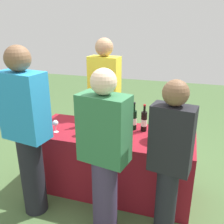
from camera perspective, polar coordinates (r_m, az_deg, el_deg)
ground_plane at (r=3.24m, az=0.00°, el=-16.86°), size 12.00×12.00×0.00m
tasting_table at (r=3.02m, az=0.00°, el=-11.18°), size 1.84×0.72×0.75m
wine_bottle_0 at (r=2.99m, az=-6.54°, el=-1.10°), size 0.07×0.07×0.33m
wine_bottle_1 at (r=2.89m, az=5.04°, el=-1.80°), size 0.07×0.07×0.33m
wine_bottle_2 at (r=2.87m, az=7.34°, el=-2.11°), size 0.07×0.07×0.32m
wine_bottle_3 at (r=2.82m, az=14.39°, el=-3.20°), size 0.07×0.07×0.31m
wine_glass_0 at (r=2.89m, az=-12.85°, el=-2.57°), size 0.07×0.07×0.15m
wine_glass_1 at (r=2.77m, az=-7.01°, el=-3.26°), size 0.07×0.07×0.14m
wine_glass_2 at (r=2.69m, az=2.28°, el=-3.75°), size 0.08×0.08×0.15m
wine_glass_3 at (r=2.64m, az=10.12°, el=-4.92°), size 0.07×0.07×0.13m
ice_bucket at (r=2.69m, az=10.67°, el=-4.72°), size 0.21×0.21×0.17m
server_pouring at (r=3.41m, az=-1.70°, el=3.25°), size 0.42×0.25×1.75m
guest_0 at (r=2.56m, az=-18.93°, el=-3.97°), size 0.47×0.30×1.76m
guest_1 at (r=2.20m, az=-1.76°, el=-9.43°), size 0.46×0.31×1.61m
guest_2 at (r=2.18m, az=13.05°, el=-10.84°), size 0.37×0.24×1.54m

